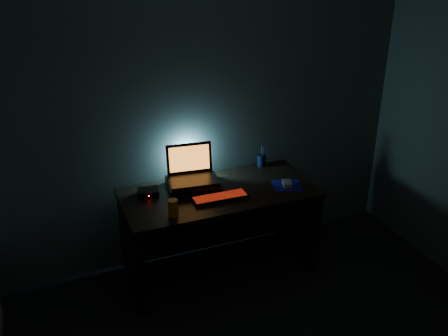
{
  "coord_description": "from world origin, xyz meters",
  "views": [
    {
      "loc": [
        -1.23,
        -1.56,
        2.53
      ],
      "look_at": [
        0.02,
        1.57,
        0.96
      ],
      "focal_mm": 40.0,
      "sensor_mm": 36.0,
      "label": 1
    }
  ],
  "objects_px": {
    "juice_glass": "(173,208)",
    "router": "(148,192)",
    "laptop": "(192,171)",
    "keyboard": "(220,197)",
    "pen_cup": "(261,160)",
    "mouse": "(287,184)"
  },
  "relations": [
    {
      "from": "keyboard",
      "to": "pen_cup",
      "type": "relative_size",
      "value": 4.14
    },
    {
      "from": "juice_glass",
      "to": "router",
      "type": "bearing_deg",
      "value": 104.19
    },
    {
      "from": "mouse",
      "to": "router",
      "type": "xyz_separation_m",
      "value": [
        -1.05,
        0.25,
        0.01
      ]
    },
    {
      "from": "laptop",
      "to": "mouse",
      "type": "relative_size",
      "value": 3.81
    },
    {
      "from": "mouse",
      "to": "juice_glass",
      "type": "relative_size",
      "value": 0.86
    },
    {
      "from": "router",
      "to": "juice_glass",
      "type": "bearing_deg",
      "value": -67.32
    },
    {
      "from": "pen_cup",
      "to": "router",
      "type": "xyz_separation_m",
      "value": [
        -1.03,
        -0.17,
        -0.03
      ]
    },
    {
      "from": "mouse",
      "to": "pen_cup",
      "type": "bearing_deg",
      "value": 111.28
    },
    {
      "from": "laptop",
      "to": "mouse",
      "type": "height_order",
      "value": "laptop"
    },
    {
      "from": "mouse",
      "to": "router",
      "type": "relative_size",
      "value": 0.63
    },
    {
      "from": "keyboard",
      "to": "router",
      "type": "height_order",
      "value": "router"
    },
    {
      "from": "mouse",
      "to": "juice_glass",
      "type": "height_order",
      "value": "juice_glass"
    },
    {
      "from": "laptop",
      "to": "pen_cup",
      "type": "distance_m",
      "value": 0.68
    },
    {
      "from": "keyboard",
      "to": "juice_glass",
      "type": "bearing_deg",
      "value": -163.85
    },
    {
      "from": "laptop",
      "to": "keyboard",
      "type": "distance_m",
      "value": 0.34
    },
    {
      "from": "laptop",
      "to": "juice_glass",
      "type": "height_order",
      "value": "laptop"
    },
    {
      "from": "laptop",
      "to": "router",
      "type": "bearing_deg",
      "value": -166.61
    },
    {
      "from": "pen_cup",
      "to": "laptop",
      "type": "bearing_deg",
      "value": -169.68
    },
    {
      "from": "keyboard",
      "to": "mouse",
      "type": "height_order",
      "value": "mouse"
    },
    {
      "from": "laptop",
      "to": "juice_glass",
      "type": "xyz_separation_m",
      "value": [
        -0.27,
        -0.41,
        -0.06
      ]
    },
    {
      "from": "laptop",
      "to": "router",
      "type": "distance_m",
      "value": 0.38
    },
    {
      "from": "pen_cup",
      "to": "router",
      "type": "bearing_deg",
      "value": -170.83
    }
  ]
}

